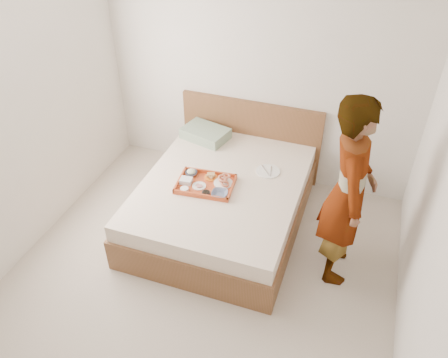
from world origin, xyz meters
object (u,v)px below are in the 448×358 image
bed (223,202)px  dinner_plate (268,171)px  tray (206,184)px  person (348,193)px

bed → dinner_plate: size_ratio=8.03×
bed → tray: size_ratio=3.60×
bed → tray: tray is taller
dinner_plate → tray: bearing=-140.1°
tray → dinner_plate: size_ratio=2.23×
tray → dinner_plate: 0.68m
dinner_plate → person: person is taller
tray → dinner_plate: bearing=34.4°
person → tray: bearing=76.0°
dinner_plate → bed: bearing=-140.6°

